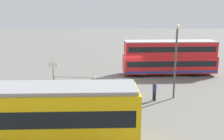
{
  "coord_description": "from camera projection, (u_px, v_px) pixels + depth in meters",
  "views": [
    {
      "loc": [
        2.18,
        27.28,
        7.24
      ],
      "look_at": [
        2.08,
        5.95,
        2.24
      ],
      "focal_mm": 40.49,
      "sensor_mm": 36.0,
      "label": 1
    }
  ],
  "objects": [
    {
      "name": "ground_plane",
      "position": [
        130.0,
        77.0,
        28.22
      ],
      "size": [
        160.0,
        160.0,
        0.0
      ],
      "primitive_type": "plane",
      "color": "slate"
    },
    {
      "name": "double_decker_bus",
      "position": [
        169.0,
        58.0,
        28.95
      ],
      "size": [
        10.66,
        2.98,
        3.96
      ],
      "color": "red",
      "rests_on": "ground"
    },
    {
      "name": "tram_yellow",
      "position": [
        17.0,
        115.0,
        13.64
      ],
      "size": [
        13.22,
        3.07,
        3.37
      ],
      "color": "#E5B70C",
      "rests_on": "ground"
    },
    {
      "name": "pedestrian_near_railing",
      "position": [
        95.0,
        85.0,
        21.89
      ],
      "size": [
        0.41,
        0.41,
        1.71
      ],
      "color": "#33384C",
      "rests_on": "ground"
    },
    {
      "name": "pedestrian_crossing",
      "position": [
        154.0,
        90.0,
        20.68
      ],
      "size": [
        0.43,
        0.43,
        1.63
      ],
      "color": "black",
      "rests_on": "ground"
    },
    {
      "name": "pedestrian_railing",
      "position": [
        92.0,
        81.0,
        24.03
      ],
      "size": [
        7.34,
        1.06,
        1.08
      ],
      "color": "gray",
      "rests_on": "ground"
    },
    {
      "name": "info_sign",
      "position": [
        53.0,
        68.0,
        24.54
      ],
      "size": [
        1.1,
        0.29,
        2.58
      ],
      "color": "slate",
      "rests_on": "ground"
    },
    {
      "name": "street_lamp",
      "position": [
        176.0,
        56.0,
        20.66
      ],
      "size": [
        0.36,
        0.36,
        6.21
      ],
      "color": "#4C4C51",
      "rests_on": "ground"
    }
  ]
}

